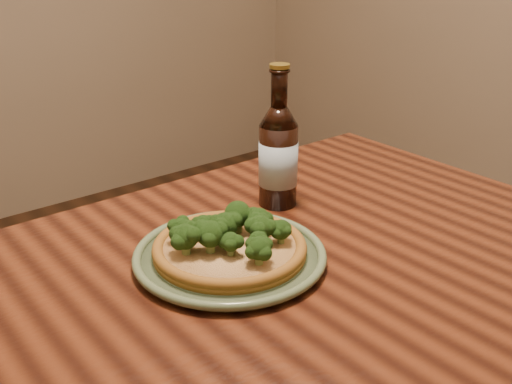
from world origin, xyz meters
TOP-DOWN VIEW (x-y plane):
  - plate at (0.18, 0.22)m, footprint 0.30×0.30m
  - pizza at (0.18, 0.22)m, footprint 0.24×0.24m
  - beer_bottle at (0.38, 0.33)m, footprint 0.07×0.07m

SIDE VIEW (x-z plane):
  - plate at x=0.18m, z-range 0.75..0.77m
  - pizza at x=0.18m, z-range 0.75..0.82m
  - beer_bottle at x=0.38m, z-range 0.72..0.98m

